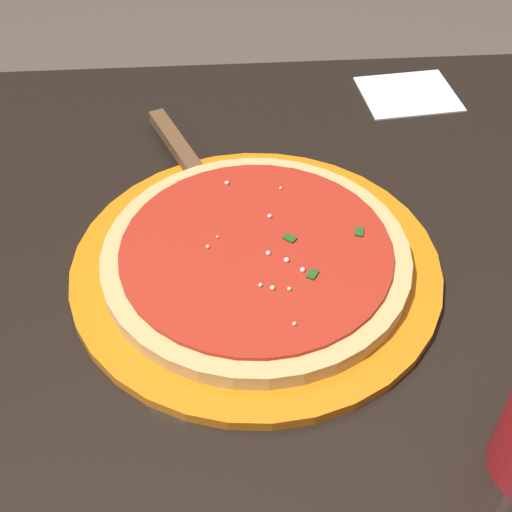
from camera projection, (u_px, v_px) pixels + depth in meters
The scene contains 5 objects.
restaurant_table at pixel (268, 368), 0.75m from camera, with size 1.12×0.85×0.74m.
serving_plate at pixel (256, 267), 0.67m from camera, with size 0.36×0.36×0.01m, color orange.
pizza at pixel (256, 256), 0.66m from camera, with size 0.29×0.29×0.02m.
pizza_server at pixel (190, 164), 0.77m from camera, with size 0.12×0.22×0.01m.
napkin_loose_left at pixel (408, 94), 0.90m from camera, with size 0.12×0.10×0.00m, color white.
Camera 1 is at (0.04, 0.45, 1.22)m, focal length 48.87 mm.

